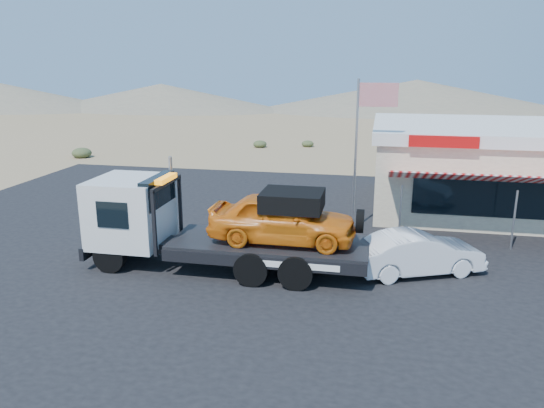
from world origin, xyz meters
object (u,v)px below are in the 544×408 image
object	(u,v)px
white_sedan	(418,253)
flagpole	(362,138)
jerky_store	(488,166)
tow_truck	(219,221)

from	to	relation	value
white_sedan	flagpole	xyz separation A→B (m)	(-2.06, 4.26, 3.06)
flagpole	white_sedan	bearing A→B (deg)	-64.17
jerky_store	tow_truck	bearing A→B (deg)	-135.91
white_sedan	jerky_store	distance (m)	9.49
flagpole	tow_truck	bearing A→B (deg)	-130.24
white_sedan	flagpole	distance (m)	5.63
white_sedan	tow_truck	bearing A→B (deg)	74.03
jerky_store	white_sedan	bearing A→B (deg)	-111.88
tow_truck	white_sedan	distance (m)	6.50
tow_truck	jerky_store	world-z (taller)	jerky_store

